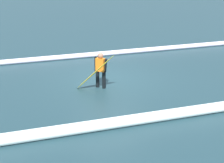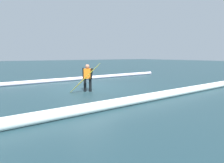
{
  "view_description": "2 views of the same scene",
  "coord_description": "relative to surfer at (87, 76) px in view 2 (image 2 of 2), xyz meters",
  "views": [
    {
      "loc": [
        3.73,
        12.81,
        4.57
      ],
      "look_at": [
        0.81,
        3.13,
        1.0
      ],
      "focal_mm": 53.88,
      "sensor_mm": 36.0,
      "label": 1
    },
    {
      "loc": [
        5.26,
        9.84,
        1.85
      ],
      "look_at": [
        0.92,
        3.59,
        0.83
      ],
      "focal_mm": 31.54,
      "sensor_mm": 36.0,
      "label": 2
    }
  ],
  "objects": [
    {
      "name": "ground_plane",
      "position": [
        -0.61,
        -0.95,
        -0.78
      ],
      "size": [
        124.85,
        124.85,
        0.0
      ],
      "primitive_type": "plane",
      "color": "#203C44"
    },
    {
      "name": "surfer",
      "position": [
        0.0,
        0.0,
        0.0
      ],
      "size": [
        0.4,
        0.46,
        1.39
      ],
      "rotation": [
        0.0,
        0.0,
        5.52
      ],
      "color": "black",
      "rests_on": "ground_plane"
    },
    {
      "name": "surfboard",
      "position": [
        0.3,
        0.32,
        -0.04
      ],
      "size": [
        1.41,
        1.19,
        1.51
      ],
      "color": "yellow",
      "rests_on": "ground_plane"
    },
    {
      "name": "wave_crest_foreground",
      "position": [
        -0.92,
        -4.5,
        -0.66
      ],
      "size": [
        17.21,
        0.94,
        0.25
      ],
      "primitive_type": "cylinder",
      "rotation": [
        0.0,
        1.57,
        0.04
      ],
      "color": "white",
      "rests_on": "ground_plane"
    },
    {
      "name": "wave_crest_midground",
      "position": [
        -2.05,
        3.34,
        -0.61
      ],
      "size": [
        18.52,
        0.87,
        0.34
      ],
      "primitive_type": "cylinder",
      "rotation": [
        0.0,
        1.57,
        0.03
      ],
      "color": "white",
      "rests_on": "ground_plane"
    }
  ]
}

